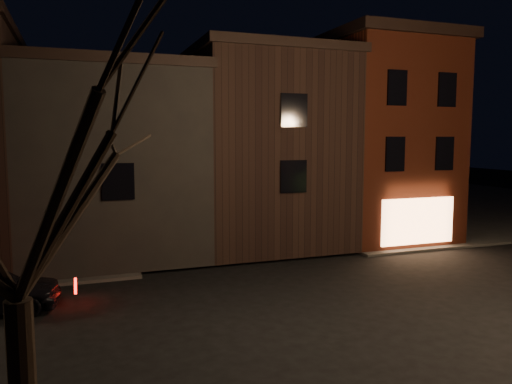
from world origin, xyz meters
The scene contains 6 objects.
ground centered at (0.00, 0.00, 0.00)m, with size 120.00×120.00×0.00m, color black.
sidewalk_far_right centered at (20.00, 20.00, 0.06)m, with size 30.00×30.00×0.12m, color #2D2B28.
corner_building centered at (8.00, 9.47, 5.40)m, with size 6.50×8.50×10.50m.
row_building_a centered at (1.50, 10.50, 4.83)m, with size 7.30×10.30×9.40m.
row_building_b centered at (-5.75, 10.50, 4.33)m, with size 7.80×10.30×8.40m.
bare_tree_left centered at (-8.00, -7.00, 5.43)m, with size 5.60×5.60×7.50m.
Camera 1 is at (-7.22, -13.97, 5.37)m, focal length 35.00 mm.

